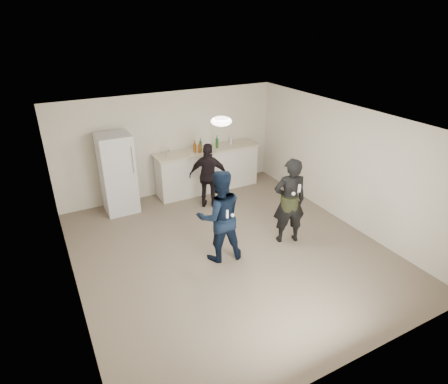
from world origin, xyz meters
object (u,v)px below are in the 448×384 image
counter (208,170)px  fridge (117,174)px  spectator (209,176)px  man (220,216)px  shaker (168,153)px  woman (289,201)px

counter → fridge: size_ratio=1.44×
spectator → counter: bearing=-82.4°
fridge → man: bearing=-67.1°
shaker → man: 2.79m
counter → man: (-1.10, -2.79, 0.34)m
shaker → man: (-0.07, -2.77, -0.31)m
counter → shaker: shaker is taller
shaker → woman: (1.37, -2.88, -0.30)m
woman → spectator: bearing=-52.8°
woman → spectator: size_ratio=1.14×
shaker → woman: 3.21m
man → woman: 1.45m
man → spectator: (0.72, 1.94, -0.10)m
counter → man: bearing=-111.4°
fridge → man: (1.15, -2.72, -0.03)m
shaker → man: man is taller
shaker → spectator: bearing=-51.7°
fridge → shaker: bearing=2.3°
counter → man: man is taller
fridge → spectator: (1.87, -0.78, -0.13)m
fridge → spectator: fridge is taller
fridge → man: fridge is taller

